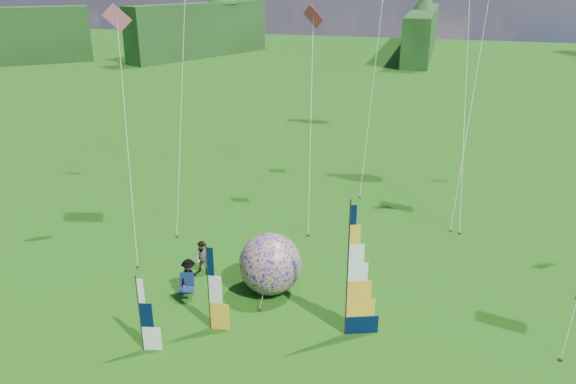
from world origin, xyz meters
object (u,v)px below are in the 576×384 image
(camp_chair, at_px, (186,288))
(kite_whale, at_px, (469,46))
(bol_inflatable, at_px, (270,264))
(side_banner_left, at_px, (208,289))
(side_banner_far, at_px, (140,315))
(feather_banner_main, at_px, (348,273))
(spectator_b, at_px, (203,258))
(spectator_d, at_px, (257,253))
(spectator_c, at_px, (189,276))
(spectator_a, at_px, (249,267))

(camp_chair, bearing_deg, kite_whale, 39.78)
(bol_inflatable, bearing_deg, kite_whale, 62.38)
(side_banner_left, distance_m, side_banner_far, 2.76)
(feather_banner_main, relative_size, kite_whale, 0.30)
(feather_banner_main, height_order, spectator_b, feather_banner_main)
(feather_banner_main, height_order, spectator_d, feather_banner_main)
(side_banner_far, xyz_separation_m, spectator_b, (-0.06, 5.87, -0.69))
(side_banner_far, bearing_deg, spectator_d, 61.58)
(kite_whale, bearing_deg, camp_chair, -115.60)
(spectator_c, bearing_deg, feather_banner_main, -90.78)
(camp_chair, bearing_deg, spectator_c, 85.44)
(spectator_d, bearing_deg, kite_whale, -96.70)
(side_banner_far, height_order, bol_inflatable, side_banner_far)
(spectator_a, bearing_deg, side_banner_left, -98.50)
(spectator_c, relative_size, camp_chair, 1.42)
(spectator_a, relative_size, spectator_d, 1.06)
(bol_inflatable, xyz_separation_m, camp_chair, (-3.34, -1.62, -0.81))
(spectator_b, xyz_separation_m, camp_chair, (0.15, -2.17, -0.29))
(spectator_a, distance_m, spectator_d, 1.53)
(feather_banner_main, distance_m, spectator_b, 8.07)
(spectator_c, xyz_separation_m, kite_whale, (11.30, 16.07, 8.43))
(spectator_c, bearing_deg, spectator_b, 10.04)
(kite_whale, bearing_deg, bol_inflatable, -109.25)
(spectator_c, bearing_deg, spectator_a, -47.58)
(spectator_b, bearing_deg, camp_chair, -85.54)
(spectator_a, height_order, spectator_d, spectator_a)
(feather_banner_main, xyz_separation_m, side_banner_left, (-5.29, -1.06, -0.95))
(bol_inflatable, height_order, spectator_a, bol_inflatable)
(kite_whale, bearing_deg, side_banner_far, -110.66)
(bol_inflatable, xyz_separation_m, spectator_d, (-1.28, 1.97, -0.63))
(spectator_a, height_order, spectator_b, spectator_b)
(side_banner_left, distance_m, spectator_d, 5.45)
(spectator_a, bearing_deg, bol_inflatable, -24.92)
(feather_banner_main, height_order, side_banner_far, feather_banner_main)
(feather_banner_main, distance_m, spectator_d, 6.95)
(spectator_c, distance_m, spectator_d, 3.75)
(spectator_c, height_order, camp_chair, spectator_c)
(feather_banner_main, relative_size, spectator_b, 3.22)
(feather_banner_main, bearing_deg, spectator_b, 138.31)
(kite_whale, bearing_deg, feather_banner_main, -94.79)
(side_banner_far, distance_m, spectator_a, 6.25)
(side_banner_left, relative_size, spectator_d, 2.42)
(spectator_a, bearing_deg, feather_banner_main, -32.51)
(side_banner_left, height_order, camp_chair, side_banner_left)
(kite_whale, bearing_deg, spectator_c, -116.75)
(side_banner_left, distance_m, spectator_c, 3.18)
(spectator_a, relative_size, spectator_b, 0.93)
(bol_inflatable, distance_m, kite_whale, 18.66)
(spectator_c, bearing_deg, spectator_d, -26.63)
(spectator_b, height_order, camp_chair, spectator_b)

